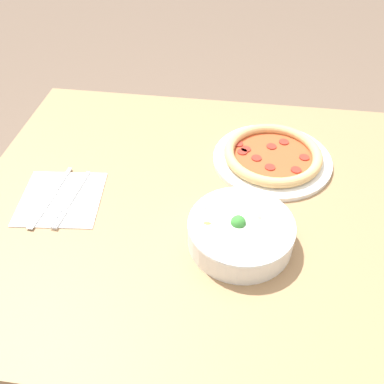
% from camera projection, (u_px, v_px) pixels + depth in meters
% --- Properties ---
extents(ground_plane, '(8.00, 8.00, 0.00)m').
position_uv_depth(ground_plane, '(217.00, 357.00, 1.52)').
color(ground_plane, brown).
extents(dining_table, '(1.23, 0.92, 0.76)m').
position_uv_depth(dining_table, '(227.00, 235.00, 1.07)').
color(dining_table, '#99724C').
rests_on(dining_table, ground_plane).
extents(pizza, '(0.31, 0.31, 0.04)m').
position_uv_depth(pizza, '(272.00, 156.00, 1.11)').
color(pizza, white).
rests_on(pizza, dining_table).
extents(bowl, '(0.22, 0.22, 0.08)m').
position_uv_depth(bowl, '(240.00, 231.00, 0.89)').
color(bowl, white).
rests_on(bowl, dining_table).
extents(napkin, '(0.21, 0.21, 0.00)m').
position_uv_depth(napkin, '(61.00, 198.00, 1.01)').
color(napkin, white).
rests_on(napkin, dining_table).
extents(fork, '(0.03, 0.20, 0.00)m').
position_uv_depth(fork, '(73.00, 198.00, 1.01)').
color(fork, silver).
rests_on(fork, napkin).
extents(knife, '(0.03, 0.21, 0.01)m').
position_uv_depth(knife, '(53.00, 194.00, 1.02)').
color(knife, silver).
rests_on(knife, napkin).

